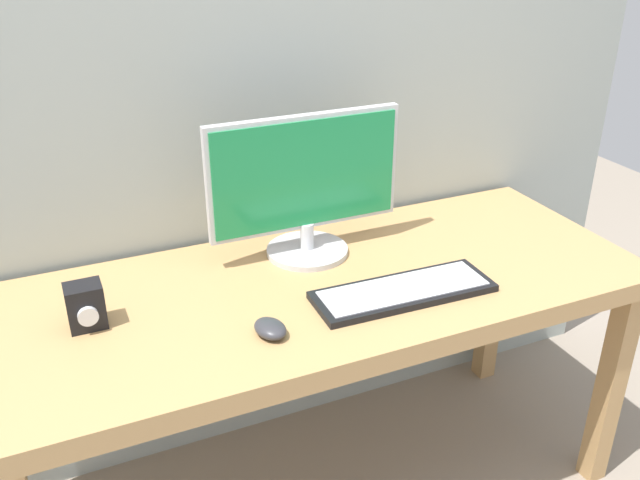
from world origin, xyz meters
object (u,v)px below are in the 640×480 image
Objects in this scene: mouse at (270,328)px; desk at (315,309)px; audio_controller at (86,306)px; monitor at (305,185)px; keyboard_primary at (403,291)px.

desk is at bearing 30.52° from mouse.
desk is 0.26m from mouse.
desk is 0.56m from audio_controller.
desk is 19.32× the size of mouse.
desk is at bearing -3.30° from audio_controller.
keyboard_primary is at bearing -67.37° from monitor.
mouse is at bearing -137.05° from desk.
mouse is 0.84× the size of audio_controller.
keyboard_primary is 0.74m from audio_controller.
keyboard_primary is 5.11× the size of mouse.
mouse is (-0.23, -0.34, -0.18)m from monitor.
mouse is (-0.18, -0.17, 0.09)m from desk.
mouse reaches higher than desk.
keyboard_primary is at bearing -7.50° from mouse.
monitor reaches higher than desk.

